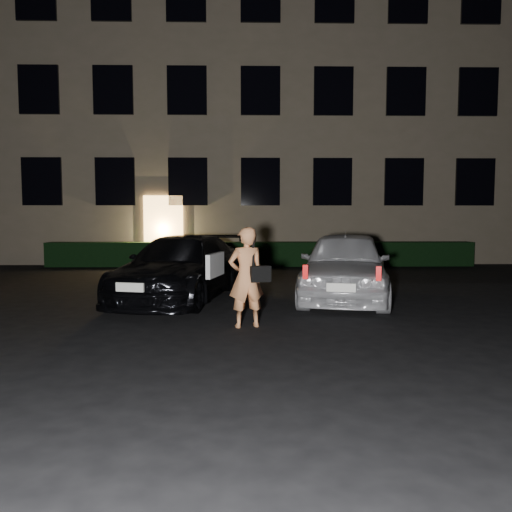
{
  "coord_description": "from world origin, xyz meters",
  "views": [
    {
      "loc": [
        -0.53,
        -7.13,
        1.75
      ],
      "look_at": [
        -0.34,
        2.0,
        1.03
      ],
      "focal_mm": 35.0,
      "sensor_mm": 36.0,
      "label": 1
    }
  ],
  "objects": [
    {
      "name": "ground",
      "position": [
        0.0,
        0.0,
        0.0
      ],
      "size": [
        80.0,
        80.0,
        0.0
      ],
      "primitive_type": "plane",
      "color": "black",
      "rests_on": "ground"
    },
    {
      "name": "building",
      "position": [
        -0.0,
        14.99,
        6.0
      ],
      "size": [
        20.0,
        8.11,
        12.0
      ],
      "color": "#766B54",
      "rests_on": "ground"
    },
    {
      "name": "hedge",
      "position": [
        0.0,
        10.5,
        0.42
      ],
      "size": [
        15.0,
        0.7,
        0.85
      ],
      "primitive_type": "cube",
      "color": "black",
      "rests_on": "ground"
    },
    {
      "name": "sedan",
      "position": [
        -1.9,
        3.4,
        0.67
      ],
      "size": [
        2.87,
        4.92,
        1.34
      ],
      "rotation": [
        0.0,
        0.0,
        -0.23
      ],
      "color": "black",
      "rests_on": "ground"
    },
    {
      "name": "hatch",
      "position": [
        1.55,
        3.22,
        0.73
      ],
      "size": [
        2.66,
        4.59,
        1.47
      ],
      "rotation": [
        0.0,
        0.0,
        -0.23
      ],
      "color": "silver",
      "rests_on": "ground"
    },
    {
      "name": "man",
      "position": [
        -0.52,
        0.68,
        0.8
      ],
      "size": [
        0.73,
        0.53,
        1.59
      ],
      "rotation": [
        0.0,
        0.0,
        3.44
      ],
      "color": "#D68651",
      "rests_on": "ground"
    }
  ]
}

